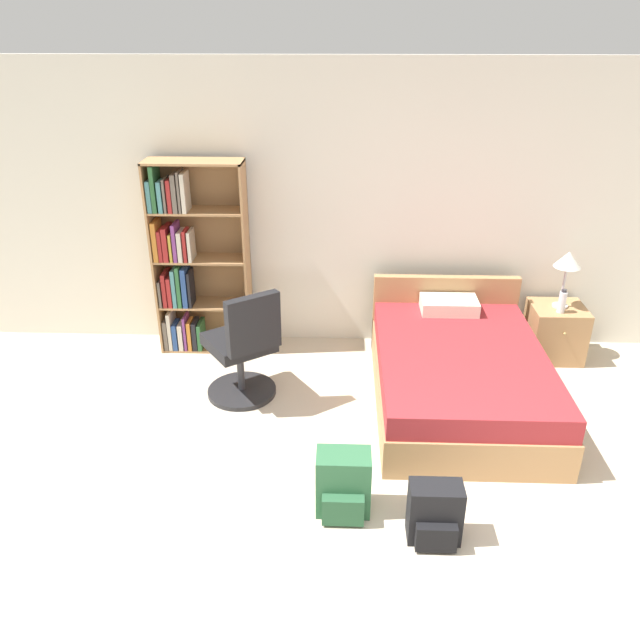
{
  "coord_description": "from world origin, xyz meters",
  "views": [
    {
      "loc": [
        -0.38,
        -2.29,
        2.87
      ],
      "look_at": [
        -0.54,
        1.98,
        0.79
      ],
      "focal_mm": 35.0,
      "sensor_mm": 36.0,
      "label": 1
    }
  ],
  "objects": [
    {
      "name": "ground_plane",
      "position": [
        0.0,
        0.0,
        0.0
      ],
      "size": [
        14.0,
        14.0,
        0.0
      ],
      "primitive_type": "plane",
      "color": "beige"
    },
    {
      "name": "wall_back",
      "position": [
        0.0,
        3.23,
        1.3
      ],
      "size": [
        9.0,
        0.06,
        2.6
      ],
      "color": "silver",
      "rests_on": "ground_plane"
    },
    {
      "name": "bookshelf",
      "position": [
        -1.77,
        2.98,
        0.87
      ],
      "size": [
        0.85,
        0.31,
        1.78
      ],
      "color": "#AD7F51",
      "rests_on": "ground_plane"
    },
    {
      "name": "bed",
      "position": [
        0.58,
        2.14,
        0.26
      ],
      "size": [
        1.33,
        1.95,
        0.75
      ],
      "color": "#AD7F51",
      "rests_on": "ground_plane"
    },
    {
      "name": "office_chair",
      "position": [
        -1.16,
        2.1,
        0.45
      ],
      "size": [
        0.7,
        0.72,
        1.0
      ],
      "color": "#232326",
      "rests_on": "ground_plane"
    },
    {
      "name": "nightstand",
      "position": [
        1.6,
        2.92,
        0.25
      ],
      "size": [
        0.48,
        0.47,
        0.51
      ],
      "color": "#AD7F51",
      "rests_on": "ground_plane"
    },
    {
      "name": "table_lamp",
      "position": [
        1.6,
        2.92,
        0.94
      ],
      "size": [
        0.24,
        0.24,
        0.53
      ],
      "color": "#B2B2B7",
      "rests_on": "nightstand"
    },
    {
      "name": "water_bottle",
      "position": [
        1.57,
        2.8,
        0.61
      ],
      "size": [
        0.07,
        0.07,
        0.22
      ],
      "color": "silver",
      "rests_on": "nightstand"
    },
    {
      "name": "backpack_black",
      "position": [
        0.2,
        0.58,
        0.19
      ],
      "size": [
        0.32,
        0.24,
        0.39
      ],
      "color": "black",
      "rests_on": "ground_plane"
    },
    {
      "name": "backpack_green",
      "position": [
        -0.35,
        0.8,
        0.2
      ],
      "size": [
        0.34,
        0.29,
        0.43
      ],
      "color": "#2D603D",
      "rests_on": "ground_plane"
    }
  ]
}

